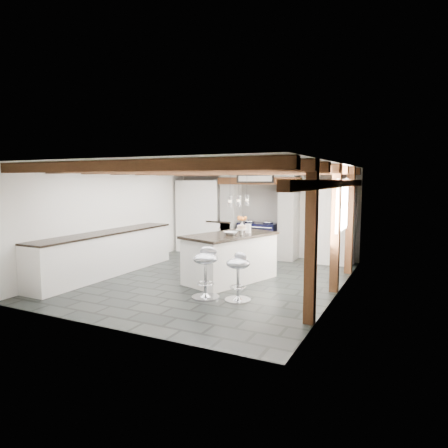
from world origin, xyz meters
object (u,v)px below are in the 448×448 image
at_px(bar_stool_near, 238,271).
at_px(bar_stool_far, 206,267).
at_px(range_cooker, 259,239).
at_px(kitchen_island, 231,257).

xyz_separation_m(bar_stool_near, bar_stool_far, (-0.57, -0.10, 0.04)).
bearing_deg(range_cooker, bar_stool_near, -73.80).
height_order(range_cooker, kitchen_island, kitchen_island).
distance_m(range_cooker, bar_stool_far, 3.90).
relative_size(range_cooker, kitchen_island, 0.47).
bearing_deg(bar_stool_near, kitchen_island, 142.78).
bearing_deg(bar_stool_far, kitchen_island, 84.02).
relative_size(kitchen_island, bar_stool_near, 2.61).
xyz_separation_m(kitchen_island, bar_stool_near, (0.69, -1.17, 0.02)).
xyz_separation_m(kitchen_island, bar_stool_far, (0.13, -1.28, 0.06)).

